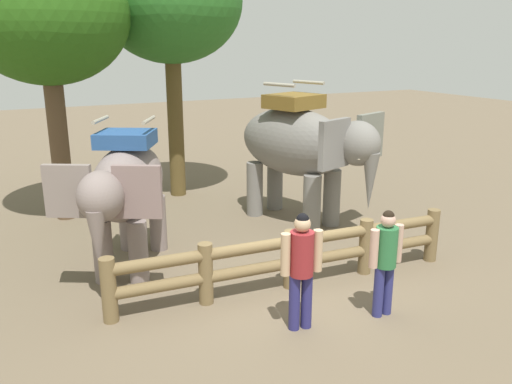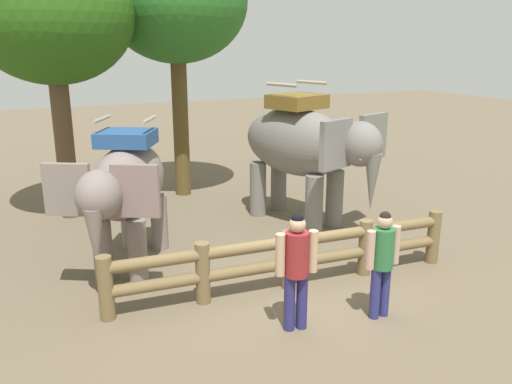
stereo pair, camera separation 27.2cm
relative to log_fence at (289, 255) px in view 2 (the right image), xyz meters
The scene contains 8 objects.
ground_plane 0.63m from the log_fence, 90.00° to the right, with size 60.00×60.00×0.00m, color brown.
log_fence is the anchor object (origin of this frame).
elephant_near_left 3.25m from the log_fence, 138.73° to the left, with size 2.69×3.32×2.85m.
elephant_center 3.73m from the log_fence, 56.06° to the left, with size 2.71×3.94×3.30m.
tourist_woman_in_black 1.75m from the log_fence, 61.60° to the right, with size 0.61×0.34×1.74m.
tourist_man_in_blue 1.45m from the log_fence, 114.01° to the right, with size 0.64×0.41×1.83m.
tree_far_left 7.70m from the log_fence, 117.51° to the left, with size 3.68×3.68×6.33m.
tree_back_center 7.92m from the log_fence, 89.01° to the left, with size 3.73×3.73×6.77m.
Camera 2 is at (-4.07, -7.20, 4.16)m, focal length 36.72 mm.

